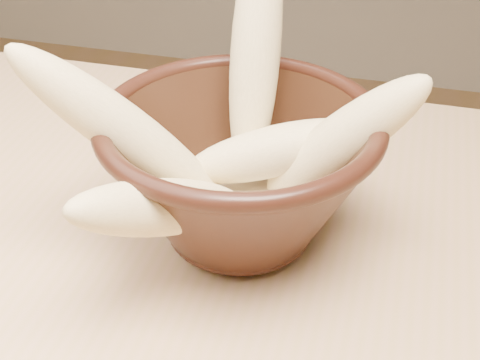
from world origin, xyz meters
name	(u,v)px	position (x,y,z in m)	size (l,w,h in m)	color
bowl	(240,169)	(-0.13, 0.12, 0.82)	(0.21, 0.21, 0.12)	black
milk_puddle	(240,200)	(-0.13, 0.12, 0.79)	(0.12, 0.12, 0.02)	beige
banana_upright	(256,51)	(-0.14, 0.19, 0.89)	(0.04, 0.04, 0.20)	tan
banana_left	(121,129)	(-0.21, 0.09, 0.86)	(0.04, 0.04, 0.19)	tan
banana_right	(344,139)	(-0.06, 0.14, 0.85)	(0.04, 0.04, 0.15)	tan
banana_across	(276,151)	(-0.11, 0.14, 0.83)	(0.04, 0.04, 0.14)	tan
banana_front	(164,207)	(-0.17, 0.05, 0.83)	(0.04, 0.04, 0.16)	tan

